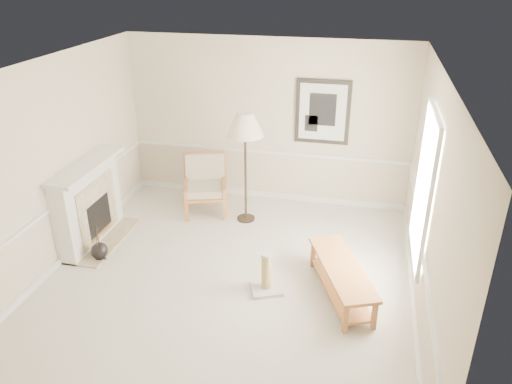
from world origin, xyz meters
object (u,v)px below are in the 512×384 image
floor_lamp (245,128)px  scratching_post (266,279)px  bench (341,276)px  armchair (205,181)px  floor_vase (100,251)px

floor_lamp → scratching_post: 2.49m
bench → scratching_post: 0.99m
armchair → floor_vase: bearing=-135.6°
bench → scratching_post: scratching_post is taller
scratching_post → bench: bearing=6.7°
floor_lamp → bench: size_ratio=1.15×
floor_lamp → armchair: bearing=162.8°
floor_vase → floor_lamp: (1.81, 1.69, 1.50)m
scratching_post → floor_lamp: bearing=111.7°
floor_vase → bench: floor_vase is taller
floor_lamp → bench: (1.72, -1.76, -1.34)m
floor_vase → scratching_post: (2.55, -0.19, 0.04)m
bench → scratching_post: bearing=-173.3°
armchair → scratching_post: 2.64m
bench → floor_vase: bearing=178.8°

